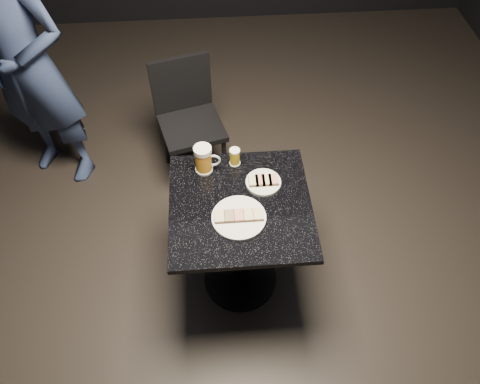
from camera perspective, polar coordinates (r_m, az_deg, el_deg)
name	(u,v)px	position (r m, az deg, el deg)	size (l,w,h in m)	color
floor	(240,279)	(2.92, 0.03, -10.54)	(6.00, 6.00, 0.00)	black
plate_large	(239,218)	(2.23, -0.14, -3.14)	(0.26, 0.26, 0.01)	white
plate_small	(263,182)	(2.38, 2.86, 1.19)	(0.18, 0.18, 0.01)	white
patron	(28,64)	(3.15, -24.46, 13.99)	(0.65, 0.42, 1.77)	navy
table	(240,232)	(2.49, 0.03, -4.91)	(0.70, 0.70, 0.75)	black
beer_mug	(204,159)	(2.39, -4.43, 4.03)	(0.14, 0.09, 0.16)	silver
beer_tumbler	(235,157)	(2.43, -0.64, 4.32)	(0.06, 0.06, 0.10)	silver
chair	(188,115)	(3.14, -6.34, 9.35)	(0.48, 0.48, 0.87)	black
canapes_on_plate_large	(239,216)	(2.22, -0.14, -2.89)	(0.23, 0.07, 0.02)	#4C3521
canapes_on_plate_small	(263,180)	(2.36, 2.88, 1.45)	(0.15, 0.07, 0.02)	#4C3521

